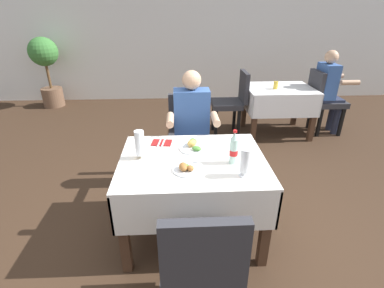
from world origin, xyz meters
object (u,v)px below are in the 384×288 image
at_px(background_dining_table, 278,99).
at_px(background_chair_right, 323,98).
at_px(main_dining_table, 193,176).
at_px(chair_near_camera_side, 201,261).
at_px(beer_glass_left, 245,162).
at_px(seated_diner_far, 192,126).
at_px(background_chair_left, 233,100).
at_px(beer_glass_middle, 140,145).
at_px(background_table_tumbler, 276,85).
at_px(cola_bottle_primary, 234,149).
at_px(potted_plant_corner, 46,65).
at_px(plate_near_camera, 187,168).
at_px(napkin_cutlery_set, 162,143).
at_px(chair_far_diner_seat, 188,135).
at_px(plate_far_diner, 194,146).
at_px(background_patron, 329,88).

height_order(background_dining_table, background_chair_right, background_chair_right).
relative_size(main_dining_table, chair_near_camera_side, 1.18).
bearing_deg(beer_glass_left, seated_diner_far, 107.45).
distance_m(chair_near_camera_side, background_chair_left, 3.05).
distance_m(beer_glass_middle, background_table_tumbler, 2.66).
relative_size(cola_bottle_primary, potted_plant_corner, 0.21).
xyz_separation_m(cola_bottle_primary, background_chair_left, (0.41, 2.20, -0.29)).
relative_size(beer_glass_left, background_table_tumbler, 1.92).
distance_m(beer_glass_left, beer_glass_middle, 0.81).
bearing_deg(beer_glass_middle, plate_near_camera, -29.77).
distance_m(beer_glass_middle, napkin_cutlery_set, 0.33).
relative_size(plate_near_camera, potted_plant_corner, 0.18).
height_order(chair_near_camera_side, beer_glass_middle, chair_near_camera_side).
xyz_separation_m(chair_far_diner_seat, cola_bottle_primary, (0.30, -0.93, 0.29)).
xyz_separation_m(plate_far_diner, potted_plant_corner, (-2.62, 3.52, 0.06)).
bearing_deg(background_patron, background_chair_right, 180.00).
relative_size(napkin_cutlery_set, background_chair_left, 0.20).
relative_size(chair_near_camera_side, cola_bottle_primary, 3.56).
xyz_separation_m(main_dining_table, chair_near_camera_side, (0.00, -0.84, -0.01)).
relative_size(napkin_cutlery_set, background_patron, 0.15).
bearing_deg(plate_near_camera, chair_far_diner_seat, 87.13).
xyz_separation_m(napkin_cutlery_set, potted_plant_corner, (-2.35, 3.40, 0.08)).
relative_size(plate_near_camera, napkin_cutlery_set, 1.22).
xyz_separation_m(beer_glass_left, cola_bottle_primary, (-0.04, 0.19, 0.01)).
height_order(background_table_tumbler, potted_plant_corner, potted_plant_corner).
bearing_deg(plate_near_camera, main_dining_table, 73.75).
bearing_deg(main_dining_table, chair_near_camera_side, -90.00).
height_order(seated_diner_far, cola_bottle_primary, seated_diner_far).
distance_m(seated_diner_far, background_dining_table, 1.96).
bearing_deg(chair_far_diner_seat, chair_near_camera_side, -90.00).
distance_m(background_chair_right, background_table_tumbler, 0.83).
relative_size(plate_far_diner, background_chair_right, 0.25).
relative_size(background_chair_right, background_table_tumbler, 8.82).
xyz_separation_m(plate_near_camera, background_chair_left, (0.77, 2.29, -0.19)).
height_order(chair_far_diner_seat, potted_plant_corner, potted_plant_corner).
relative_size(seated_diner_far, plate_far_diner, 5.10).
xyz_separation_m(chair_far_diner_seat, background_table_tumbler, (1.32, 1.20, 0.23)).
xyz_separation_m(seated_diner_far, beer_glass_middle, (-0.44, -0.71, 0.13)).
xyz_separation_m(main_dining_table, plate_near_camera, (-0.05, -0.18, 0.18)).
distance_m(plate_far_diner, cola_bottle_primary, 0.40).
distance_m(plate_near_camera, background_dining_table, 2.73).
xyz_separation_m(plate_far_diner, background_table_tumbler, (1.30, 1.87, 0.03)).
distance_m(background_chair_left, background_chair_right, 1.40).
xyz_separation_m(seated_diner_far, background_chair_left, (0.68, 1.38, -0.16)).
xyz_separation_m(napkin_cutlery_set, background_chair_right, (2.37, 1.82, -0.18)).
height_order(chair_far_diner_seat, beer_glass_left, chair_far_diner_seat).
xyz_separation_m(main_dining_table, background_table_tumbler, (1.32, 2.05, 0.22)).
bearing_deg(chair_near_camera_side, beer_glass_left, 58.86).
bearing_deg(plate_far_diner, background_table_tumbler, 55.13).
height_order(plate_near_camera, background_patron, background_patron).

